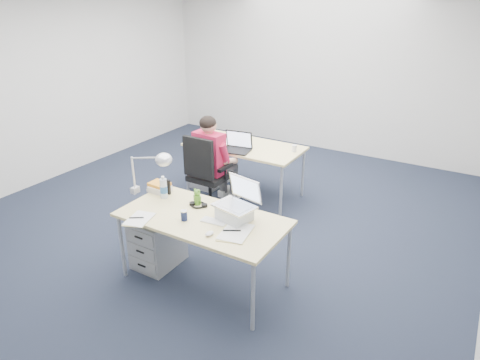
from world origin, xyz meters
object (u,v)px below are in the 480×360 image
(seated_person, at_px, (216,161))
(drawer_pedestal_near, at_px, (158,241))
(cordless_phone, at_px, (168,187))
(far_cup, at_px, (294,148))
(desk_far, at_px, (244,148))
(silver_laptop, at_px, (234,201))
(computer_mouse, at_px, (210,234))
(office_chair, at_px, (208,189))
(can_koozie, at_px, (184,215))
(sunglasses, at_px, (243,214))
(wireless_keyboard, at_px, (214,221))
(desk_lamp, at_px, (145,172))
(water_bottle, at_px, (164,187))
(bear_figurine, at_px, (197,197))
(desk_near, at_px, (203,221))
(headphones, at_px, (198,204))
(book_stack, at_px, (160,187))
(drawer_pedestal_far, at_px, (209,168))

(seated_person, relative_size, drawer_pedestal_near, 2.31)
(cordless_phone, height_order, far_cup, cordless_phone)
(desk_far, xyz_separation_m, far_cup, (0.70, 0.12, 0.09))
(seated_person, distance_m, silver_laptop, 1.79)
(computer_mouse, bearing_deg, office_chair, 130.48)
(can_koozie, height_order, sunglasses, can_koozie)
(seated_person, distance_m, wireless_keyboard, 1.79)
(wireless_keyboard, height_order, desk_lamp, desk_lamp)
(drawer_pedestal_near, relative_size, silver_laptop, 1.42)
(desk_far, height_order, water_bottle, water_bottle)
(drawer_pedestal_near, height_order, far_cup, far_cup)
(seated_person, relative_size, water_bottle, 5.32)
(office_chair, distance_m, desk_lamp, 1.42)
(drawer_pedestal_near, xyz_separation_m, sunglasses, (0.91, 0.23, 0.47))
(bear_figurine, bearing_deg, sunglasses, -11.77)
(seated_person, relative_size, can_koozie, 12.76)
(water_bottle, relative_size, desk_lamp, 0.43)
(drawer_pedestal_near, distance_m, far_cup, 2.23)
(desk_near, height_order, office_chair, office_chair)
(drawer_pedestal_near, xyz_separation_m, headphones, (0.43, 0.16, 0.47))
(office_chair, bearing_deg, headphones, -58.81)
(drawer_pedestal_near, distance_m, sunglasses, 1.05)
(water_bottle, bearing_deg, office_chair, 102.86)
(can_koozie, bearing_deg, silver_laptop, 31.98)
(book_stack, xyz_separation_m, desk_lamp, (-0.04, -0.16, 0.22))
(office_chair, distance_m, water_bottle, 1.31)
(office_chair, distance_m, drawer_pedestal_near, 1.31)
(desk_far, xyz_separation_m, drawer_pedestal_far, (-0.60, -0.01, -0.41))
(computer_mouse, relative_size, bear_figurine, 0.54)
(can_koozie, height_order, cordless_phone, cordless_phone)
(bear_figurine, height_order, sunglasses, bear_figurine)
(computer_mouse, relative_size, desk_lamp, 0.17)
(silver_laptop, bearing_deg, seated_person, 140.98)
(desk_near, bearing_deg, silver_laptop, 20.95)
(drawer_pedestal_far, bearing_deg, office_chair, -55.83)
(book_stack, bearing_deg, far_cup, 69.33)
(bear_figurine, relative_size, desk_lamp, 0.31)
(office_chair, distance_m, cordless_phone, 1.21)
(cordless_phone, distance_m, desk_lamp, 0.29)
(drawer_pedestal_far, relative_size, book_stack, 2.47)
(desk_far, relative_size, drawer_pedestal_far, 2.91)
(drawer_pedestal_far, bearing_deg, seated_person, -46.73)
(office_chair, xyz_separation_m, wireless_keyboard, (0.99, -1.31, 0.44))
(office_chair, distance_m, far_cup, 1.26)
(bear_figurine, xyz_separation_m, desk_lamp, (-0.56, -0.12, 0.19))
(office_chair, xyz_separation_m, silver_laptop, (1.13, -1.18, 0.62))
(silver_laptop, xyz_separation_m, cordless_phone, (-0.88, 0.12, -0.11))
(sunglasses, bearing_deg, cordless_phone, 167.57)
(sunglasses, height_order, far_cup, far_cup)
(can_koozie, height_order, desk_lamp, desk_lamp)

